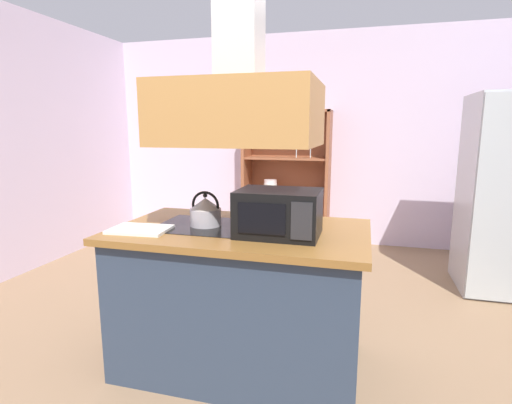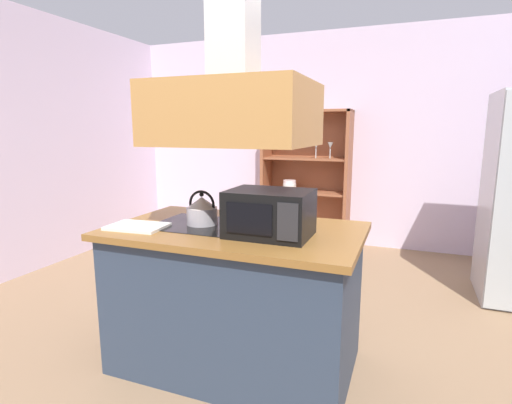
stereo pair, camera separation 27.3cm
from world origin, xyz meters
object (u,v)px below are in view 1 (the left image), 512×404
Objects in this scene: dish_cabinet at (286,186)px; microwave at (279,213)px; wine_glass_on_counter at (261,198)px; kettle at (205,211)px; cutting_board at (140,229)px.

dish_cabinet is 3.75× the size of microwave.
microwave is at bearing -79.88° from dish_cabinet.
microwave reaches higher than wine_glass_on_counter.
dish_cabinet is 3.01m from microwave.
microwave reaches higher than kettle.
dish_cabinet is at bearing 90.86° from kettle.
dish_cabinet is 2.87m from kettle.
cutting_board is at bearing -95.29° from dish_cabinet.
cutting_board is 0.74× the size of microwave.
kettle is at bearing 168.66° from microwave.
wine_glass_on_counter is at bearing 35.93° from cutting_board.
dish_cabinet is 5.08× the size of cutting_board.
kettle is 0.40m from cutting_board.
cutting_board is at bearing -144.07° from wine_glass_on_counter.
microwave is (0.48, -0.10, 0.04)m from kettle.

